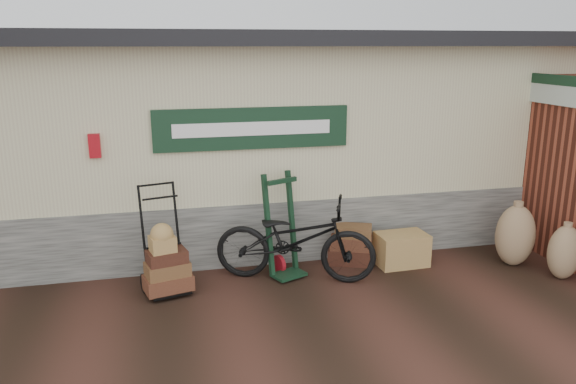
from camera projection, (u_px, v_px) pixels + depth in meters
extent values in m
plane|color=black|center=(292.00, 293.00, 7.06)|extent=(80.00, 80.00, 0.00)
cube|color=#4C4C47|center=(254.00, 201.00, 9.53)|extent=(14.00, 3.54, 0.90)
cube|color=#C3B78F|center=(252.00, 112.00, 9.14)|extent=(14.00, 3.50, 2.10)
cube|color=black|center=(252.00, 39.00, 8.71)|extent=(14.40, 4.10, 0.20)
cube|color=black|center=(253.00, 128.00, 7.40)|extent=(2.60, 0.06, 0.55)
cube|color=white|center=(253.00, 129.00, 7.37)|extent=(2.10, 0.01, 0.18)
cube|color=#A00B14|center=(95.00, 146.00, 7.00)|extent=(0.14, 0.10, 0.30)
cube|color=maroon|center=(561.00, 156.00, 8.90)|extent=(1.60, 4.50, 2.60)
cube|color=#194C2D|center=(570.00, 96.00, 7.51)|extent=(0.04, 2.40, 0.28)
cube|color=black|center=(572.00, 81.00, 7.46)|extent=(0.05, 2.50, 0.14)
cube|color=olive|center=(401.00, 249.00, 7.91)|extent=(0.72, 0.48, 0.46)
imported|color=black|center=(295.00, 235.00, 7.31)|extent=(1.44, 2.24, 1.23)
ellipsoid|color=#886849|center=(515.00, 235.00, 7.84)|extent=(0.62, 0.55, 0.88)
ellipsoid|color=#886849|center=(564.00, 252.00, 7.40)|extent=(0.50, 0.43, 0.74)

